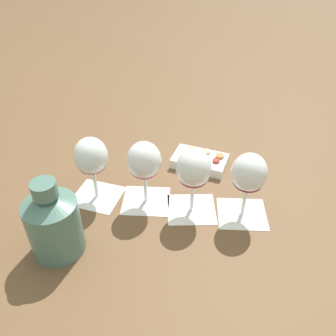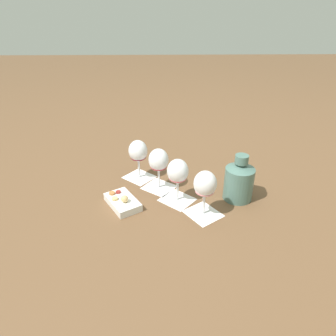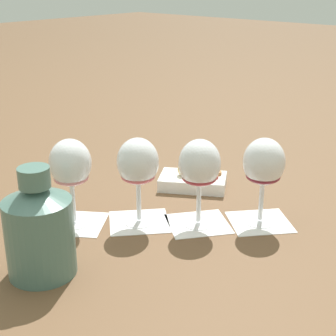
{
  "view_description": "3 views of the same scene",
  "coord_description": "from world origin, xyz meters",
  "px_view_note": "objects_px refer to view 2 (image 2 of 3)",
  "views": [
    {
      "loc": [
        0.51,
        -0.4,
        0.62
      ],
      "look_at": [
        -0.0,
        0.0,
        0.12
      ],
      "focal_mm": 38.0,
      "sensor_mm": 36.0,
      "label": 1
    },
    {
      "loc": [
        -1.01,
        0.03,
        0.66
      ],
      "look_at": [
        -0.0,
        0.0,
        0.12
      ],
      "focal_mm": 32.0,
      "sensor_mm": 36.0,
      "label": 2
    },
    {
      "loc": [
        0.6,
        -0.68,
        0.47
      ],
      "look_at": [
        -0.0,
        0.0,
        0.12
      ],
      "focal_mm": 55.0,
      "sensor_mm": 36.0,
      "label": 3
    }
  ],
  "objects_px": {
    "wine_glass_1": "(178,173)",
    "wine_glass_0": "(205,185)",
    "wine_glass_3": "(138,152)",
    "snack_dish": "(122,202)",
    "wine_glass_2": "(159,162)",
    "ceramic_vase": "(239,180)"
  },
  "relations": [
    {
      "from": "wine_glass_0",
      "to": "ceramic_vase",
      "type": "height_order",
      "value": "ceramic_vase"
    },
    {
      "from": "wine_glass_0",
      "to": "wine_glass_1",
      "type": "distance_m",
      "value": 0.13
    },
    {
      "from": "snack_dish",
      "to": "wine_glass_3",
      "type": "bearing_deg",
      "value": -13.39
    },
    {
      "from": "wine_glass_1",
      "to": "wine_glass_2",
      "type": "bearing_deg",
      "value": 37.31
    },
    {
      "from": "wine_glass_0",
      "to": "wine_glass_3",
      "type": "bearing_deg",
      "value": 42.32
    },
    {
      "from": "wine_glass_3",
      "to": "ceramic_vase",
      "type": "relative_size",
      "value": 0.93
    },
    {
      "from": "snack_dish",
      "to": "wine_glass_2",
      "type": "bearing_deg",
      "value": -47.77
    },
    {
      "from": "wine_glass_2",
      "to": "snack_dish",
      "type": "height_order",
      "value": "wine_glass_2"
    },
    {
      "from": "wine_glass_1",
      "to": "wine_glass_2",
      "type": "height_order",
      "value": "same"
    },
    {
      "from": "wine_glass_0",
      "to": "wine_glass_1",
      "type": "bearing_deg",
      "value": 44.35
    },
    {
      "from": "wine_glass_2",
      "to": "ceramic_vase",
      "type": "height_order",
      "value": "ceramic_vase"
    },
    {
      "from": "wine_glass_0",
      "to": "snack_dish",
      "type": "distance_m",
      "value": 0.32
    },
    {
      "from": "wine_glass_3",
      "to": "ceramic_vase",
      "type": "distance_m",
      "value": 0.43
    },
    {
      "from": "wine_glass_3",
      "to": "wine_glass_0",
      "type": "bearing_deg",
      "value": -137.68
    },
    {
      "from": "wine_glass_1",
      "to": "wine_glass_3",
      "type": "height_order",
      "value": "same"
    },
    {
      "from": "wine_glass_0",
      "to": "wine_glass_2",
      "type": "distance_m",
      "value": 0.24
    },
    {
      "from": "wine_glass_1",
      "to": "ceramic_vase",
      "type": "distance_m",
      "value": 0.24
    },
    {
      "from": "wine_glass_1",
      "to": "ceramic_vase",
      "type": "height_order",
      "value": "ceramic_vase"
    },
    {
      "from": "wine_glass_1",
      "to": "wine_glass_0",
      "type": "bearing_deg",
      "value": -135.65
    },
    {
      "from": "ceramic_vase",
      "to": "snack_dish",
      "type": "xyz_separation_m",
      "value": [
        -0.04,
        0.44,
        -0.06
      ]
    },
    {
      "from": "ceramic_vase",
      "to": "wine_glass_2",
      "type": "bearing_deg",
      "value": 74.5
    },
    {
      "from": "wine_glass_0",
      "to": "snack_dish",
      "type": "relative_size",
      "value": 0.99
    }
  ]
}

